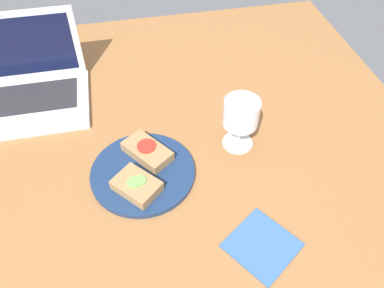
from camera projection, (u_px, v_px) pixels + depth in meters
The scene contains 7 objects.
wooden_table at pixel (151, 177), 86.98cm from camera, with size 140.00×140.00×3.00cm, color brown.
plate at pixel (143, 173), 85.16cm from camera, with size 23.78×23.78×1.17cm, color navy.
sandwich_with_tomato at pixel (147, 151), 87.12cm from camera, with size 11.97×13.10×2.92cm.
sandwich_with_cucumber at pixel (137, 185), 80.45cm from camera, with size 11.56×11.76×2.83cm.
wine_glass at pixel (241, 115), 85.06cm from camera, with size 8.29×8.29×13.42cm.
laptop at pixel (22, 86), 100.75cm from camera, with size 33.76×26.58×20.27cm.
napkin at pixel (262, 245), 73.45cm from camera, with size 12.02×12.01×0.40cm, color #33598C.
Camera 1 is at (-1.52, -53.92, 70.81)cm, focal length 35.00 mm.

